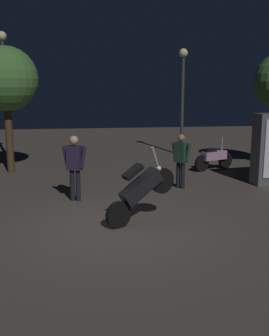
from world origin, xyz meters
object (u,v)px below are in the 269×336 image
at_px(streetlamp_far, 4,80).
at_px(streetlamp_near, 183,87).
at_px(person_rider_beside, 181,157).
at_px(motorcycle_pink_parked_left, 214,157).
at_px(person_bystander_far, 75,162).
at_px(motorcycle_black_foreground, 141,189).

bearing_deg(streetlamp_far, streetlamp_near, 1.31).
height_order(person_rider_beside, streetlamp_near, streetlamp_near).
relative_size(person_rider_beside, streetlamp_far, 0.32).
relative_size(motorcycle_pink_parked_left, person_bystander_far, 0.93).
height_order(motorcycle_pink_parked_left, streetlamp_near, streetlamp_near).
xyz_separation_m(motorcycle_pink_parked_left, person_rider_beside, (-1.77, -2.33, 0.48)).
xyz_separation_m(motorcycle_black_foreground, streetlamp_far, (-4.02, 8.16, 2.36)).
bearing_deg(streetlamp_near, person_bystander_far, -124.53).
bearing_deg(person_bystander_far, streetlamp_near, 168.49).
bearing_deg(motorcycle_pink_parked_left, person_bystander_far, -169.83).
relative_size(person_rider_beside, streetlamp_near, 0.36).
bearing_deg(person_rider_beside, motorcycle_black_foreground, 21.46).
distance_m(person_bystander_far, streetlamp_far, 7.08).
bearing_deg(person_bystander_far, motorcycle_pink_parked_left, 147.29).
bearing_deg(motorcycle_black_foreground, person_bystander_far, 101.22).
distance_m(motorcycle_pink_parked_left, person_rider_beside, 2.96).
height_order(motorcycle_black_foreground, streetlamp_near, streetlamp_near).
bearing_deg(person_rider_beside, motorcycle_pink_parked_left, -166.72).
height_order(streetlamp_near, streetlamp_far, streetlamp_far).
distance_m(motorcycle_black_foreground, streetlamp_near, 9.08).
bearing_deg(streetlamp_far, motorcycle_black_foreground, -63.75).
xyz_separation_m(person_rider_beside, streetlamp_near, (1.41, 5.47, 1.90)).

